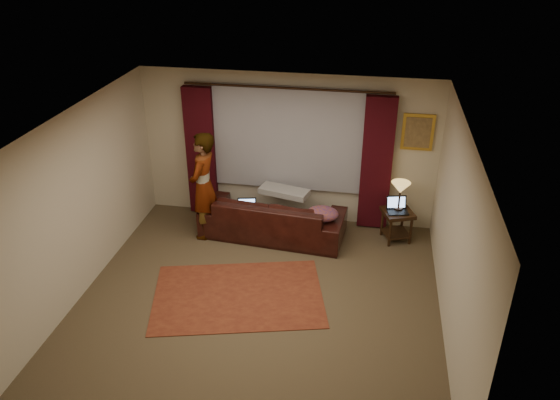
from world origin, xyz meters
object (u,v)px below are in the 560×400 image
object	(u,v)px
laptop_sofa	(247,208)
tiffany_lamp	(400,196)
laptop_table	(398,206)
end_table	(396,225)
sofa	(273,210)
person	(203,186)

from	to	relation	value
laptop_sofa	tiffany_lamp	size ratio (longest dim) A/B	0.67
laptop_sofa	laptop_table	size ratio (longest dim) A/B	0.93
end_table	laptop_table	distance (m)	0.39
tiffany_lamp	laptop_table	world-z (taller)	tiffany_lamp
laptop_sofa	end_table	world-z (taller)	laptop_sofa
sofa	end_table	world-z (taller)	sofa
laptop_table	tiffany_lamp	bearing A→B (deg)	69.31
sofa	tiffany_lamp	xyz separation A→B (m)	(2.04, 0.27, 0.30)
laptop_sofa	tiffany_lamp	xyz separation A→B (m)	(2.43, 0.47, 0.19)
sofa	person	world-z (taller)	person
tiffany_lamp	laptop_table	xyz separation A→B (m)	(-0.01, -0.09, -0.13)
sofa	person	size ratio (longest dim) A/B	1.30
sofa	end_table	distance (m)	2.06
laptop_sofa	end_table	xyz separation A→B (m)	(2.43, 0.42, -0.32)
sofa	laptop_sofa	size ratio (longest dim) A/B	7.19
laptop_sofa	person	distance (m)	0.79
end_table	laptop_table	bearing A→B (deg)	-104.87
laptop_sofa	tiffany_lamp	bearing A→B (deg)	-1.00
laptop_sofa	tiffany_lamp	distance (m)	2.48
tiffany_lamp	laptop_table	distance (m)	0.16
laptop_table	person	size ratio (longest dim) A/B	0.19
end_table	person	world-z (taller)	person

